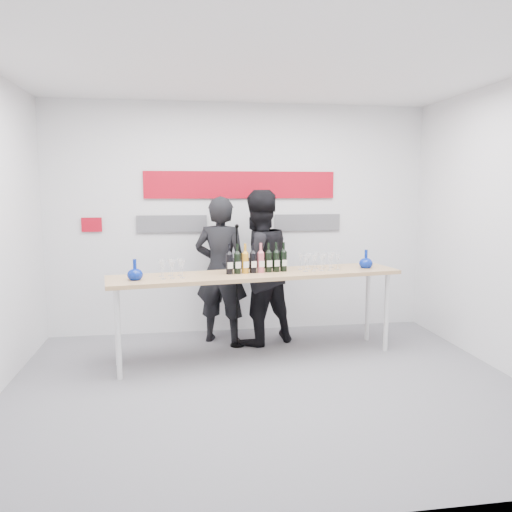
# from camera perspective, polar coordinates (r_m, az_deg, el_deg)

# --- Properties ---
(ground) EXTENTS (5.00, 5.00, 0.00)m
(ground) POSITION_cam_1_polar(r_m,az_deg,el_deg) (5.00, 1.24, -14.64)
(ground) COLOR slate
(ground) RESTS_ON ground
(back_wall) EXTENTS (5.00, 0.04, 3.00)m
(back_wall) POSITION_cam_1_polar(r_m,az_deg,el_deg) (6.62, -1.76, 4.22)
(back_wall) COLOR silver
(back_wall) RESTS_ON ground
(signage) EXTENTS (3.38, 0.02, 0.79)m
(signage) POSITION_cam_1_polar(r_m,az_deg,el_deg) (6.57, -2.22, 6.87)
(signage) COLOR #AB0718
(signage) RESTS_ON back_wall
(tasting_table) EXTENTS (3.31, 1.11, 0.98)m
(tasting_table) POSITION_cam_1_polar(r_m,az_deg,el_deg) (5.55, 0.16, -2.68)
(tasting_table) COLOR tan
(tasting_table) RESTS_ON ground
(wine_bottles) EXTENTS (0.71, 0.18, 0.33)m
(wine_bottles) POSITION_cam_1_polar(r_m,az_deg,el_deg) (5.52, 0.11, -0.22)
(wine_bottles) COLOR black
(wine_bottles) RESTS_ON tasting_table
(decanter_left) EXTENTS (0.16, 0.16, 0.21)m
(decanter_left) POSITION_cam_1_polar(r_m,az_deg,el_deg) (5.24, -13.68, -1.51)
(decanter_left) COLOR navy
(decanter_left) RESTS_ON tasting_table
(decanter_right) EXTENTS (0.16, 0.16, 0.21)m
(decanter_right) POSITION_cam_1_polar(r_m,az_deg,el_deg) (6.00, 12.46, -0.31)
(decanter_right) COLOR navy
(decanter_right) RESTS_ON tasting_table
(glasses_left) EXTENTS (0.29, 0.25, 0.18)m
(glasses_left) POSITION_cam_1_polar(r_m,az_deg,el_deg) (5.32, -9.62, -1.43)
(glasses_left) COLOR silver
(glasses_left) RESTS_ON tasting_table
(glasses_right) EXTENTS (0.48, 0.28, 0.18)m
(glasses_right) POSITION_cam_1_polar(r_m,az_deg,el_deg) (5.78, 7.22, -0.65)
(glasses_right) COLOR silver
(glasses_right) RESTS_ON tasting_table
(presenter_left) EXTENTS (0.77, 0.63, 1.81)m
(presenter_left) POSITION_cam_1_polar(r_m,az_deg,el_deg) (6.17, -4.02, -1.60)
(presenter_left) COLOR black
(presenter_left) RESTS_ON ground
(presenter_right) EXTENTS (1.12, 1.02, 1.89)m
(presenter_right) POSITION_cam_1_polar(r_m,az_deg,el_deg) (6.09, 0.18, -1.34)
(presenter_right) COLOR black
(presenter_right) RESTS_ON ground
(mic_stand) EXTENTS (0.17, 0.17, 1.49)m
(mic_stand) POSITION_cam_1_polar(r_m,az_deg,el_deg) (6.05, -2.18, -6.14)
(mic_stand) COLOR black
(mic_stand) RESTS_ON ground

